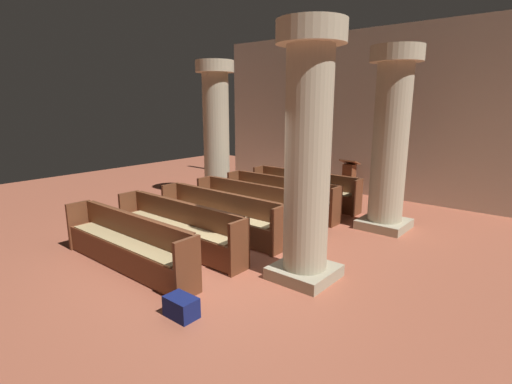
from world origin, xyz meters
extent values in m
plane|color=#AD5B42|center=(0.00, 0.00, 0.00)|extent=(19.20, 19.20, 0.00)
cube|color=beige|center=(0.00, 6.08, 2.25)|extent=(10.00, 0.16, 4.50)
cube|color=brown|center=(-0.72, 3.94, 0.42)|extent=(2.90, 0.38, 0.05)
cube|color=brown|center=(-0.72, 4.10, 0.64)|extent=(2.90, 0.04, 0.40)
cube|color=brown|center=(-0.72, 4.15, 0.83)|extent=(2.78, 0.06, 0.02)
cube|color=brown|center=(-2.20, 3.94, 0.42)|extent=(0.06, 0.44, 0.84)
cube|color=brown|center=(0.76, 3.94, 0.42)|extent=(0.06, 0.44, 0.84)
cube|color=brown|center=(-0.72, 3.76, 0.21)|extent=(2.90, 0.03, 0.38)
cube|color=tan|center=(-0.72, 3.92, 0.45)|extent=(2.66, 0.32, 0.03)
cube|color=brown|center=(-0.72, 2.91, 0.42)|extent=(2.90, 0.38, 0.05)
cube|color=brown|center=(-0.72, 3.08, 0.64)|extent=(2.90, 0.04, 0.40)
cube|color=brown|center=(-0.72, 3.13, 0.83)|extent=(2.78, 0.06, 0.02)
cube|color=brown|center=(-2.20, 2.91, 0.42)|extent=(0.06, 0.44, 0.84)
cube|color=brown|center=(0.76, 2.91, 0.42)|extent=(0.06, 0.44, 0.84)
cube|color=brown|center=(-0.72, 2.74, 0.21)|extent=(2.90, 0.03, 0.38)
cube|color=tan|center=(-0.72, 2.89, 0.45)|extent=(2.66, 0.32, 0.03)
cube|color=brown|center=(-0.72, 1.89, 0.42)|extent=(2.90, 0.38, 0.05)
cube|color=brown|center=(-0.72, 2.06, 0.64)|extent=(2.90, 0.04, 0.40)
cube|color=brown|center=(-0.72, 2.11, 0.83)|extent=(2.78, 0.06, 0.02)
cube|color=brown|center=(-2.20, 1.89, 0.42)|extent=(0.06, 0.44, 0.84)
cube|color=brown|center=(0.76, 1.89, 0.42)|extent=(0.06, 0.44, 0.84)
cube|color=brown|center=(-0.72, 1.72, 0.21)|extent=(2.90, 0.03, 0.38)
cube|color=tan|center=(-0.72, 1.87, 0.45)|extent=(2.66, 0.32, 0.03)
cube|color=brown|center=(-0.72, 0.87, 0.42)|extent=(2.90, 0.38, 0.05)
cube|color=brown|center=(-0.72, 1.03, 0.64)|extent=(2.90, 0.04, 0.40)
cube|color=brown|center=(-0.72, 1.08, 0.83)|extent=(2.78, 0.06, 0.02)
cube|color=brown|center=(-2.20, 0.87, 0.42)|extent=(0.06, 0.44, 0.84)
cube|color=brown|center=(0.76, 0.87, 0.42)|extent=(0.06, 0.44, 0.84)
cube|color=brown|center=(-0.72, 0.69, 0.21)|extent=(2.90, 0.03, 0.38)
cube|color=tan|center=(-0.72, 0.85, 0.45)|extent=(2.66, 0.32, 0.03)
cube|color=brown|center=(-0.72, -0.16, 0.42)|extent=(2.90, 0.38, 0.05)
cube|color=brown|center=(-0.72, 0.01, 0.64)|extent=(2.90, 0.04, 0.40)
cube|color=brown|center=(-0.72, 0.06, 0.83)|extent=(2.78, 0.06, 0.02)
cube|color=brown|center=(-2.20, -0.16, 0.42)|extent=(0.06, 0.44, 0.84)
cube|color=brown|center=(0.76, -0.16, 0.42)|extent=(0.06, 0.44, 0.84)
cube|color=brown|center=(-0.72, -0.33, 0.21)|extent=(2.90, 0.03, 0.38)
cube|color=tan|center=(-0.72, -0.18, 0.45)|extent=(2.66, 0.32, 0.03)
cube|color=brown|center=(-0.72, -1.18, 0.42)|extent=(2.90, 0.38, 0.05)
cube|color=brown|center=(-0.72, -1.01, 0.64)|extent=(2.90, 0.04, 0.40)
cube|color=brown|center=(-0.72, -0.96, 0.83)|extent=(2.78, 0.06, 0.02)
cube|color=brown|center=(-2.20, -1.18, 0.42)|extent=(0.06, 0.44, 0.84)
cube|color=brown|center=(0.76, -1.18, 0.42)|extent=(0.06, 0.44, 0.84)
cube|color=brown|center=(-0.72, -1.35, 0.21)|extent=(2.90, 0.03, 0.38)
cube|color=tan|center=(-0.72, -1.20, 0.45)|extent=(2.66, 0.32, 0.03)
cube|color=tan|center=(1.62, 3.42, 0.09)|extent=(0.94, 0.94, 0.18)
cylinder|color=#BCB293|center=(1.62, 3.42, 1.76)|extent=(0.69, 0.69, 3.16)
cylinder|color=beige|center=(1.62, 3.42, 3.49)|extent=(1.01, 1.01, 0.30)
cube|color=tan|center=(-3.02, 3.11, 0.09)|extent=(0.94, 0.94, 0.18)
cylinder|color=#BCB293|center=(-3.02, 3.11, 1.76)|extent=(0.69, 0.69, 3.16)
cylinder|color=beige|center=(-3.02, 3.11, 3.49)|extent=(1.01, 1.01, 0.30)
cube|color=tan|center=(1.62, 0.35, 0.09)|extent=(0.88, 0.88, 0.18)
cylinder|color=#BCB293|center=(1.62, 0.35, 1.76)|extent=(0.65, 0.65, 3.16)
cylinder|color=beige|center=(1.62, 0.35, 3.49)|extent=(0.95, 0.95, 0.30)
cube|color=brown|center=(-0.14, 5.30, 0.03)|extent=(0.45, 0.45, 0.06)
cube|color=brown|center=(-0.14, 5.30, 0.47)|extent=(0.28, 0.28, 0.95)
cube|color=brown|center=(-0.14, 5.30, 1.01)|extent=(0.48, 0.35, 0.15)
cube|color=navy|center=(0.12, 3.12, 0.86)|extent=(0.14, 0.19, 0.04)
cube|color=navy|center=(1.06, -1.55, 0.13)|extent=(0.41, 0.27, 0.26)
camera|label=1|loc=(4.53, -4.29, 2.59)|focal=27.19mm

